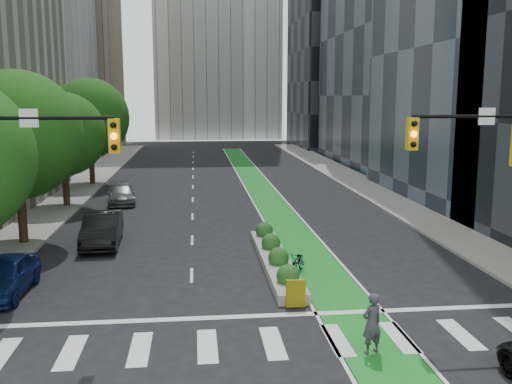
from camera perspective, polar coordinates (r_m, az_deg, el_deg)
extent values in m
plane|color=black|center=(18.91, 1.28, -13.62)|extent=(160.00, 160.00, 0.00)
cube|color=gray|center=(43.93, -18.57, -0.63)|extent=(3.60, 90.00, 0.15)
cube|color=gray|center=(45.13, 12.12, -0.09)|extent=(3.60, 90.00, 0.15)
cube|color=#167E22|center=(48.12, 0.23, 0.63)|extent=(2.20, 70.00, 0.01)
cube|color=tan|center=(85.30, -18.59, 12.77)|extent=(14.00, 16.00, 26.00)
cube|color=black|center=(88.35, 8.73, 13.66)|extent=(14.00, 18.00, 28.00)
cylinder|color=black|center=(30.92, -22.45, -0.36)|extent=(0.44, 0.44, 5.04)
sphere|color=#19430E|center=(30.58, -22.82, 5.30)|extent=(6.40, 6.40, 6.40)
cylinder|color=black|center=(40.54, -18.53, 1.66)|extent=(0.44, 0.44, 4.48)
sphere|color=#19430E|center=(40.28, -18.73, 5.49)|extent=(5.60, 5.60, 5.60)
cylinder|color=black|center=(50.25, -16.14, 3.59)|extent=(0.44, 0.44, 5.15)
sphere|color=#19430E|center=(50.05, -16.31, 7.15)|extent=(6.60, 6.60, 6.60)
cylinder|color=black|center=(18.50, -22.57, 6.84)|extent=(5.50, 0.12, 0.12)
cube|color=gold|center=(17.95, -13.97, 5.46)|extent=(0.34, 0.28, 1.05)
sphere|color=orange|center=(17.79, -14.04, 5.43)|extent=(0.20, 0.20, 0.20)
cube|color=white|center=(18.40, -21.77, 6.88)|extent=(0.55, 0.04, 0.55)
cylinder|color=black|center=(20.24, 22.73, 7.00)|extent=(5.50, 0.12, 0.12)
cube|color=gold|center=(19.10, 15.34, 5.63)|extent=(0.34, 0.28, 1.05)
sphere|color=orange|center=(18.95, 15.52, 5.60)|extent=(0.20, 0.20, 0.20)
cube|color=white|center=(20.09, 22.08, 7.03)|extent=(0.55, 0.04, 0.55)
cube|color=gray|center=(25.54, 1.94, -6.94)|extent=(1.20, 10.00, 0.40)
cube|color=yellow|center=(20.55, 4.00, -10.08)|extent=(0.70, 0.12, 1.00)
sphere|color=#194C19|center=(22.10, 3.23, -8.37)|extent=(0.90, 0.90, 0.90)
sphere|color=#194C19|center=(24.46, 2.27, -6.59)|extent=(0.90, 0.90, 0.90)
sphere|color=#194C19|center=(26.85, 1.49, -5.12)|extent=(0.90, 0.90, 0.90)
sphere|color=#194C19|center=(29.26, 0.84, -3.89)|extent=(0.90, 0.90, 0.90)
imported|color=gray|center=(24.43, 4.21, -7.00)|extent=(1.36, 2.01, 1.00)
imported|color=#3A3641|center=(17.32, 11.51, -12.76)|extent=(0.78, 0.65, 1.84)
imported|color=#0D1D4F|center=(23.74, -23.81, -7.67)|extent=(1.84, 4.41, 1.49)
imported|color=black|center=(29.83, -15.13, -3.61)|extent=(1.99, 5.10, 1.65)
imported|color=#4F5154|center=(41.14, -13.30, -0.22)|extent=(2.43, 4.75, 1.32)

